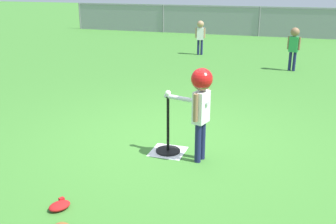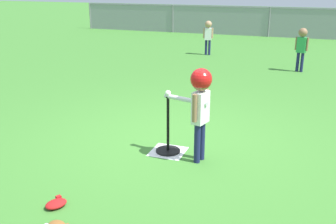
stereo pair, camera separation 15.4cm
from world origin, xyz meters
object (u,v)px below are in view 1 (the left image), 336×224
at_px(fielder_near_left, 294,43).
at_px(batting_tee, 168,143).
at_px(glove_near_bats, 60,206).
at_px(baseball_on_tee, 168,93).
at_px(batter_child, 201,96).
at_px(fielder_near_right, 200,33).

bearing_deg(fielder_near_left, batting_tee, -104.26).
relative_size(batting_tee, glove_near_bats, 2.83).
bearing_deg(baseball_on_tee, fielder_near_left, 75.74).
xyz_separation_m(batting_tee, baseball_on_tee, (0.00, 0.00, 0.67)).
relative_size(fielder_near_left, glove_near_bats, 3.93).
relative_size(batting_tee, batter_child, 0.65).
relative_size(batter_child, glove_near_bats, 4.36).
distance_m(batting_tee, fielder_near_right, 7.09).
bearing_deg(fielder_near_right, batter_child, -76.35).
height_order(batting_tee, batter_child, batter_child).
bearing_deg(batting_tee, baseball_on_tee, 0.00).
bearing_deg(baseball_on_tee, batter_child, -14.41).
distance_m(batting_tee, batter_child, 0.84).
height_order(batting_tee, glove_near_bats, batting_tee).
distance_m(baseball_on_tee, fielder_near_right, 7.07).
bearing_deg(glove_near_bats, batting_tee, 69.82).
bearing_deg(batter_child, glove_near_bats, -124.74).
xyz_separation_m(fielder_near_left, fielder_near_right, (-2.68, 1.43, -0.03)).
bearing_deg(batter_child, fielder_near_right, 103.65).
relative_size(baseball_on_tee, glove_near_bats, 0.28).
xyz_separation_m(batting_tee, batter_child, (0.45, -0.11, 0.71)).
height_order(baseball_on_tee, fielder_near_left, fielder_near_left).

